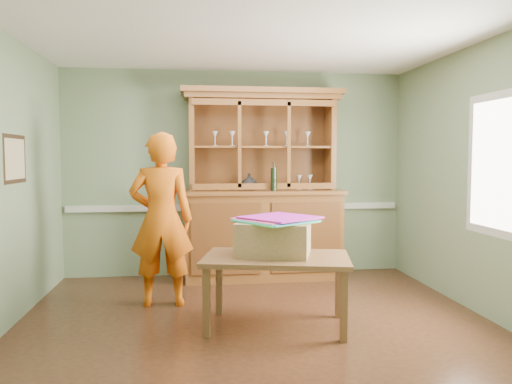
{
  "coord_description": "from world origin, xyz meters",
  "views": [
    {
      "loc": [
        -0.58,
        -4.64,
        1.57
      ],
      "look_at": [
        0.06,
        0.4,
        1.21
      ],
      "focal_mm": 35.0,
      "sensor_mm": 36.0,
      "label": 1
    }
  ],
  "objects": [
    {
      "name": "floor",
      "position": [
        0.0,
        0.0,
        0.0
      ],
      "size": [
        4.5,
        4.5,
        0.0
      ],
      "primitive_type": "plane",
      "color": "#4D2918",
      "rests_on": "ground"
    },
    {
      "name": "ceiling",
      "position": [
        0.0,
        0.0,
        2.7
      ],
      "size": [
        4.5,
        4.5,
        0.0
      ],
      "primitive_type": "plane",
      "rotation": [
        3.14,
        0.0,
        0.0
      ],
      "color": "white",
      "rests_on": "wall_back"
    },
    {
      "name": "wall_back",
      "position": [
        0.0,
        2.0,
        1.35
      ],
      "size": [
        4.5,
        0.0,
        4.5
      ],
      "primitive_type": "plane",
      "rotation": [
        1.57,
        0.0,
        0.0
      ],
      "color": "gray",
      "rests_on": "floor"
    },
    {
      "name": "wall_left",
      "position": [
        -2.25,
        0.0,
        1.35
      ],
      "size": [
        0.0,
        4.0,
        4.0
      ],
      "primitive_type": "plane",
      "rotation": [
        1.57,
        0.0,
        1.57
      ],
      "color": "gray",
      "rests_on": "floor"
    },
    {
      "name": "wall_right",
      "position": [
        2.25,
        0.0,
        1.35
      ],
      "size": [
        0.0,
        4.0,
        4.0
      ],
      "primitive_type": "plane",
      "rotation": [
        1.57,
        0.0,
        -1.57
      ],
      "color": "gray",
      "rests_on": "floor"
    },
    {
      "name": "wall_front",
      "position": [
        0.0,
        -2.0,
        1.35
      ],
      "size": [
        4.5,
        0.0,
        4.5
      ],
      "primitive_type": "plane",
      "rotation": [
        -1.57,
        0.0,
        0.0
      ],
      "color": "gray",
      "rests_on": "floor"
    },
    {
      "name": "chair_rail",
      "position": [
        0.0,
        1.98,
        0.9
      ],
      "size": [
        4.41,
        0.05,
        0.08
      ],
      "primitive_type": "cube",
      "color": "silver",
      "rests_on": "wall_back"
    },
    {
      "name": "framed_map",
      "position": [
        -2.23,
        0.3,
        1.55
      ],
      "size": [
        0.03,
        0.6,
        0.46
      ],
      "color": "#312013",
      "rests_on": "wall_left"
    },
    {
      "name": "window_panel",
      "position": [
        2.23,
        -0.3,
        1.5
      ],
      "size": [
        0.03,
        0.96,
        1.36
      ],
      "color": "silver",
      "rests_on": "wall_right"
    },
    {
      "name": "china_hutch",
      "position": [
        0.32,
        1.72,
        0.85
      ],
      "size": [
        2.07,
        0.68,
        2.44
      ],
      "color": "brown",
      "rests_on": "floor"
    },
    {
      "name": "dining_table",
      "position": [
        0.18,
        -0.18,
        0.58
      ],
      "size": [
        1.46,
        1.06,
        0.66
      ],
      "rotation": [
        0.0,
        0.0,
        -0.22
      ],
      "color": "brown",
      "rests_on": "floor"
    },
    {
      "name": "cardboard_box",
      "position": [
        0.17,
        -0.08,
        0.81
      ],
      "size": [
        0.79,
        0.7,
        0.31
      ],
      "primitive_type": "cube",
      "rotation": [
        0.0,
        0.0,
        -0.31
      ],
      "color": "tan",
      "rests_on": "dining_table"
    },
    {
      "name": "kite_stack",
      "position": [
        0.2,
        -0.08,
        0.99
      ],
      "size": [
        0.82,
        0.82,
        0.04
      ],
      "rotation": [
        0.0,
        0.0,
        0.58
      ],
      "color": "green",
      "rests_on": "cardboard_box"
    },
    {
      "name": "person",
      "position": [
        -0.91,
        0.66,
        0.91
      ],
      "size": [
        0.67,
        0.45,
        1.83
      ],
      "primitive_type": "imported",
      "rotation": [
        0.0,
        0.0,
        3.13
      ],
      "color": "#DB5E0D",
      "rests_on": "floor"
    }
  ]
}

